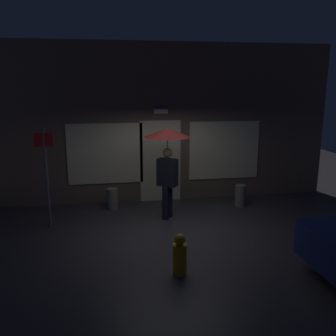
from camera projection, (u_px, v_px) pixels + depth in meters
ground_plane at (174, 230)px, 7.97m from camera, size 18.00×18.00×0.00m
building_facade at (159, 124)px, 9.75m from camera, size 9.40×0.48×4.20m
person_with_umbrella at (167, 150)px, 8.35m from camera, size 1.05×1.05×2.15m
street_sign_post at (46, 172)px, 7.90m from camera, size 0.40×0.07×2.23m
sidewalk_bollard at (112, 199)px, 9.26m from camera, size 0.27×0.27×0.55m
sidewalk_bollard_2 at (240, 196)px, 9.51m from camera, size 0.27×0.27×0.57m
fire_hydrant at (180, 256)px, 6.06m from camera, size 0.24×0.24×0.73m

